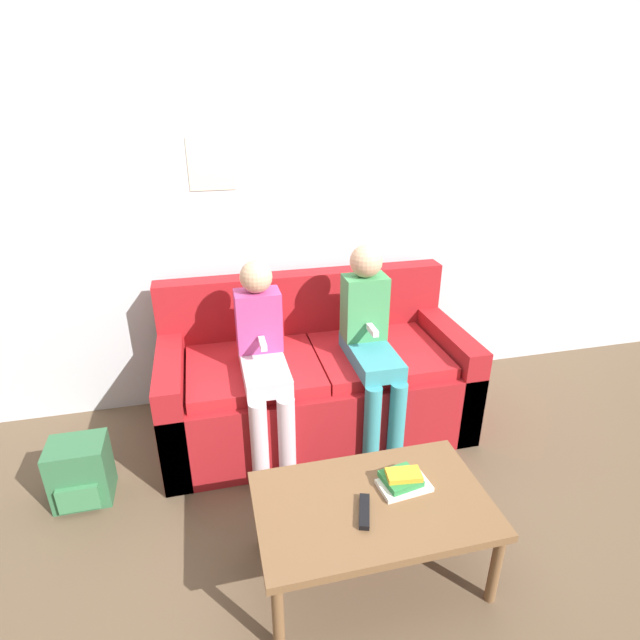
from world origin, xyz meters
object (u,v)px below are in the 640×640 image
person_left (263,355)px  coffee_table (372,509)px  tv_remote (364,511)px  couch (315,381)px  person_right (371,339)px  backpack (81,472)px

person_left → coffee_table: bearing=-70.3°
person_left → tv_remote: 1.00m
person_left → couch: bearing=31.6°
person_right → tv_remote: person_right is taller
coffee_table → person_left: 0.98m
tv_remote → backpack: 1.47m
tv_remote → backpack: (-1.22, 0.79, -0.23)m
couch → tv_remote: (-0.06, -1.13, 0.09)m
person_left → person_right: person_right is taller
person_right → backpack: person_right is taller
couch → coffee_table: 1.08m
couch → person_left: (-0.32, -0.20, 0.32)m
coffee_table → tv_remote: (-0.05, -0.05, 0.05)m
couch → person_right: 0.48m
coffee_table → couch: bearing=89.6°
backpack → coffee_table: bearing=-30.3°
person_left → tv_remote: bearing=-74.3°
tv_remote → coffee_table: bearing=63.2°
coffee_table → person_right: (0.28, 0.89, 0.31)m
person_right → backpack: size_ratio=3.48×
person_left → tv_remote: person_left is taller
couch → person_left: 0.50m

